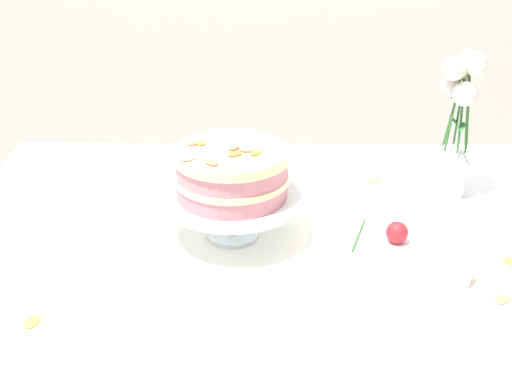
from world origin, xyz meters
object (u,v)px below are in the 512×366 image
Objects in this scene: teacup at (451,273)px; fallen_rose at (396,232)px; dining_table at (271,273)px; layer_cake at (232,172)px; flower_vase at (458,119)px; cake_stand at (232,203)px.

fallen_rose is at bearing 115.80° from teacup.
dining_table is 11.08× the size of teacup.
teacup is (0.34, -0.18, 0.11)m from dining_table.
layer_cake is 1.76× the size of fallen_rose.
fallen_rose is at bearing -126.09° from flower_vase.
flower_vase reaches higher than fallen_rose.
fallen_rose is (-0.08, 0.16, -0.00)m from teacup.
flower_vase is at bearing 53.91° from fallen_rose.
fallen_rose is at bearing -2.59° from cake_stand.
layer_cake is 0.69× the size of flower_vase.
flower_vase is (0.51, 0.21, 0.11)m from cake_stand.
cake_stand is 2.15× the size of fallen_rose.
fallen_rose is (0.34, -0.02, -0.13)m from layer_cake.
cake_stand is at bearing 177.41° from fallen_rose.
flower_vase is (0.51, 0.21, 0.04)m from layer_cake.
dining_table is 0.26m from layer_cake.
cake_stand reaches higher than teacup.
teacup is 0.94× the size of fallen_rose.
layer_cake is (-0.00, -0.00, 0.07)m from cake_stand.
fallen_rose is at bearing -3.94° from dining_table.
dining_table is 4.83× the size of cake_stand.
flower_vase reaches higher than teacup.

